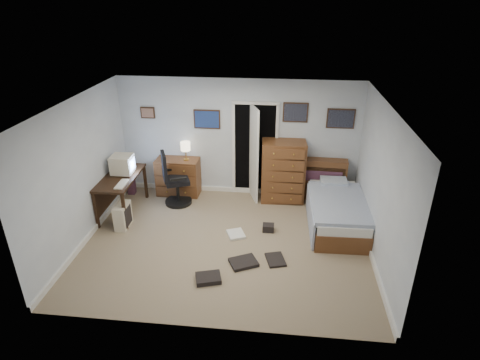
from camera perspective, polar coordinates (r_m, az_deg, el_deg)
name	(u,v)px	position (r m, az deg, el deg)	size (l,w,h in m)	color
floor	(226,243)	(7.23, -1.99, -8.92)	(5.00, 4.00, 0.02)	gray
computer_desk	(116,185)	(8.24, -17.19, -0.63)	(0.65, 1.37, 0.78)	black
crt_monitor	(122,164)	(8.17, -16.38, 2.15)	(0.41, 0.38, 0.38)	beige
keyboard	(122,184)	(7.77, -16.46, -0.58)	(0.16, 0.42, 0.03)	beige
pc_tower	(123,216)	(7.85, -16.33, -4.90)	(0.22, 0.44, 0.47)	beige
office_chair	(174,184)	(8.35, -9.35, -0.61)	(0.73, 0.73, 1.15)	black
media_stack	(131,178)	(9.01, -15.30, 0.24)	(0.15, 0.15, 0.73)	maroon
low_dresser	(178,177)	(8.78, -8.77, 0.48)	(0.91, 0.46, 0.81)	brown
table_lamp	(185,147)	(8.46, -7.76, 4.69)	(0.21, 0.21, 0.39)	gold
doorway	(256,146)	(8.74, 2.25, 4.92)	(0.96, 1.12, 2.05)	black
tall_dresser	(283,171)	(8.38, 6.12, 1.25)	(0.89, 0.52, 1.31)	brown
headboard_bookcase	(322,178)	(8.60, 11.54, 0.23)	(1.01, 0.29, 0.90)	brown
bed	(336,211)	(7.77, 13.52, -4.37)	(1.06, 1.92, 0.62)	brown
wall_posters	(266,116)	(8.22, 3.75, 9.00)	(4.38, 0.04, 0.60)	#331E11
floor_clutter	(242,255)	(6.84, 0.30, -10.65)	(1.43, 1.78, 0.13)	black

